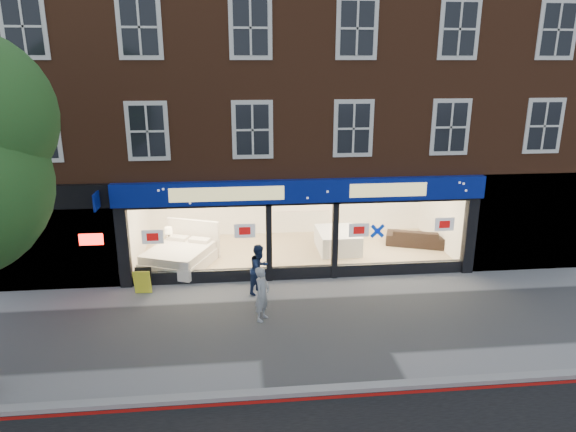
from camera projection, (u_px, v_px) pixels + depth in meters
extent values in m
plane|color=gray|center=(317.00, 325.00, 13.65)|extent=(120.00, 120.00, 0.00)
cube|color=#8C0A07|center=(340.00, 397.00, 10.70)|extent=(60.00, 0.10, 0.01)
cube|color=gray|center=(338.00, 389.00, 10.87)|extent=(60.00, 0.25, 0.12)
cube|color=tan|center=(294.00, 253.00, 18.63)|extent=(11.00, 4.50, 0.10)
cube|color=brown|center=(289.00, 63.00, 18.39)|extent=(19.00, 8.00, 6.70)
cube|color=navy|center=(303.00, 191.00, 15.54)|extent=(11.40, 0.28, 0.70)
cube|color=black|center=(302.00, 272.00, 16.52)|extent=(11.00, 0.18, 0.40)
cube|color=black|center=(124.00, 247.00, 15.63)|extent=(0.35, 0.30, 2.60)
cube|color=black|center=(469.00, 235.00, 16.72)|extent=(0.35, 0.30, 2.60)
cube|color=white|center=(198.00, 240.00, 15.76)|extent=(4.20, 0.02, 2.10)
cube|color=white|center=(403.00, 233.00, 16.40)|extent=(4.20, 0.02, 2.10)
cube|color=white|center=(301.00, 243.00, 16.41)|extent=(1.80, 0.02, 2.10)
cube|color=silver|center=(288.00, 203.00, 20.41)|extent=(11.00, 0.20, 2.60)
cube|color=#FFEAC6|center=(294.00, 184.00, 17.89)|extent=(11.00, 4.50, 0.12)
cube|color=black|center=(53.00, 235.00, 15.56)|extent=(3.80, 0.60, 3.30)
cube|color=#FF140C|center=(91.00, 239.00, 15.36)|extent=(0.70, 0.04, 0.35)
cube|color=black|center=(526.00, 221.00, 16.96)|extent=(4.00, 0.40, 3.30)
cube|color=white|center=(179.00, 261.00, 17.17)|extent=(2.55, 2.73, 0.38)
cube|color=white|center=(178.00, 252.00, 17.07)|extent=(2.45, 2.62, 0.27)
cube|color=white|center=(194.00, 237.00, 18.09)|extent=(1.85, 0.86, 1.31)
cube|color=white|center=(178.00, 238.00, 17.85)|extent=(0.79, 0.59, 0.13)
cube|color=white|center=(200.00, 240.00, 17.62)|extent=(0.79, 0.59, 0.13)
cube|color=brown|center=(170.00, 250.00, 17.96)|extent=(0.53, 0.53, 0.55)
cube|color=white|center=(337.00, 246.00, 18.76)|extent=(1.46, 1.84, 0.24)
cube|color=white|center=(338.00, 240.00, 18.69)|extent=(1.46, 1.84, 0.24)
cube|color=white|center=(338.00, 234.00, 18.62)|extent=(1.46, 1.84, 0.24)
imported|color=black|center=(416.00, 237.00, 19.17)|extent=(2.30, 1.54, 0.63)
cube|color=yellow|center=(143.00, 281.00, 15.40)|extent=(0.53, 0.36, 0.78)
imported|color=#9DA0A4|center=(262.00, 294.00, 13.71)|extent=(0.59, 0.66, 1.51)
imported|color=#1B294B|center=(260.00, 269.00, 15.34)|extent=(0.91, 0.94, 1.53)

